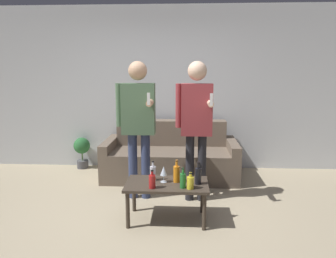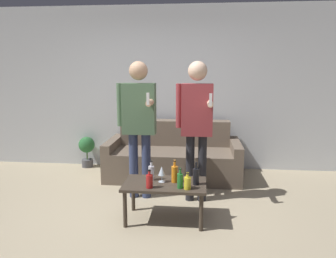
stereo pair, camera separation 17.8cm
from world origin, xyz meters
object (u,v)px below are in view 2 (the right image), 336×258
at_px(coffee_table, 165,188).
at_px(person_standing_right, 197,119).
at_px(bottle_orange, 175,174).
at_px(couch, 174,157).
at_px(person_standing_left, 139,118).

bearing_deg(coffee_table, person_standing_right, 60.98).
bearing_deg(bottle_orange, couch, 95.21).
relative_size(coffee_table, person_standing_right, 0.51).
xyz_separation_m(couch, person_standing_right, (0.36, -0.95, 0.77)).
xyz_separation_m(coffee_table, person_standing_left, (-0.40, 0.64, 0.68)).
xyz_separation_m(coffee_table, bottle_orange, (0.11, 0.04, 0.15)).
bearing_deg(person_standing_right, coffee_table, -119.02).
relative_size(coffee_table, bottle_orange, 3.60).
height_order(couch, person_standing_left, person_standing_left).
height_order(couch, person_standing_right, person_standing_right).
bearing_deg(couch, person_standing_left, -112.33).
xyz_separation_m(couch, bottle_orange, (0.14, -1.50, 0.23)).
height_order(coffee_table, person_standing_right, person_standing_right).
relative_size(couch, person_standing_left, 1.15).
bearing_deg(coffee_table, person_standing_left, 122.42).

